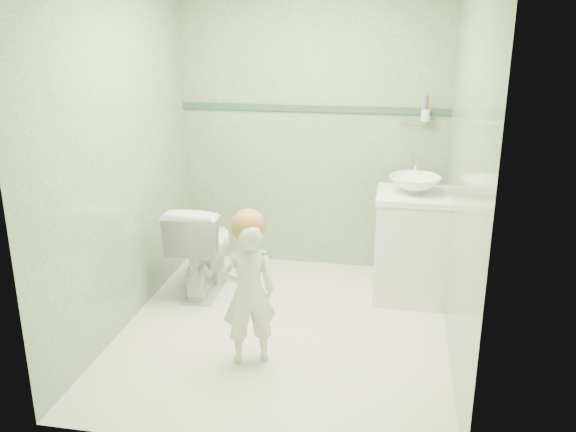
# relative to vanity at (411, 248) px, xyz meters

# --- Properties ---
(ground) EXTENTS (2.50, 2.50, 0.00)m
(ground) POSITION_rel_vanity_xyz_m (-0.84, -0.70, -0.40)
(ground) COLOR silver
(ground) RESTS_ON ground
(room_shell) EXTENTS (2.50, 2.54, 2.40)m
(room_shell) POSITION_rel_vanity_xyz_m (-0.84, -0.70, 0.80)
(room_shell) COLOR gray
(room_shell) RESTS_ON ground
(trim_stripe) EXTENTS (2.20, 0.02, 0.05)m
(trim_stripe) POSITION_rel_vanity_xyz_m (-0.84, 0.54, 0.95)
(trim_stripe) COLOR #325539
(trim_stripe) RESTS_ON room_shell
(vanity) EXTENTS (0.52, 0.50, 0.80)m
(vanity) POSITION_rel_vanity_xyz_m (0.00, 0.00, 0.00)
(vanity) COLOR silver
(vanity) RESTS_ON ground
(counter) EXTENTS (0.54, 0.52, 0.04)m
(counter) POSITION_rel_vanity_xyz_m (0.00, 0.00, 0.41)
(counter) COLOR white
(counter) RESTS_ON vanity
(basin) EXTENTS (0.37, 0.37, 0.13)m
(basin) POSITION_rel_vanity_xyz_m (0.00, 0.00, 0.49)
(basin) COLOR white
(basin) RESTS_ON counter
(faucet) EXTENTS (0.03, 0.13, 0.18)m
(faucet) POSITION_rel_vanity_xyz_m (0.00, 0.19, 0.57)
(faucet) COLOR silver
(faucet) RESTS_ON counter
(cup_holder) EXTENTS (0.26, 0.07, 0.21)m
(cup_holder) POSITION_rel_vanity_xyz_m (0.05, 0.48, 0.93)
(cup_holder) COLOR silver
(cup_holder) RESTS_ON room_shell
(toilet) EXTENTS (0.42, 0.72, 0.73)m
(toilet) POSITION_rel_vanity_xyz_m (-1.58, -0.17, -0.04)
(toilet) COLOR white
(toilet) RESTS_ON ground
(toddler) EXTENTS (0.40, 0.34, 0.92)m
(toddler) POSITION_rel_vanity_xyz_m (-0.98, -1.12, 0.06)
(toddler) COLOR beige
(toddler) RESTS_ON ground
(hair_cap) EXTENTS (0.20, 0.20, 0.20)m
(hair_cap) POSITION_rel_vanity_xyz_m (-0.98, -1.09, 0.48)
(hair_cap) COLOR #AD6E36
(hair_cap) RESTS_ON toddler
(teal_toothbrush) EXTENTS (0.10, 0.14, 0.08)m
(teal_toothbrush) POSITION_rel_vanity_xyz_m (-0.86, -1.20, 0.36)
(teal_toothbrush) COLOR #0D8172
(teal_toothbrush) RESTS_ON toddler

